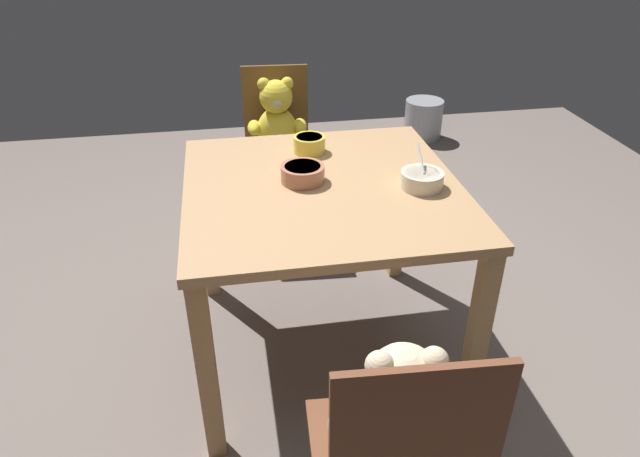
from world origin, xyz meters
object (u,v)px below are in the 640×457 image
object	(u,v)px
teddy_chair_far_center	(278,138)
teddy_chair_near_front	(397,438)
porridge_bowl_yellow_far_center	(311,144)
porridge_bowl_terracotta_center	(303,173)
metal_pail	(423,119)
dining_table	(322,211)
porridge_bowl_cream_near_right	(422,179)

from	to	relation	value
teddy_chair_far_center	teddy_chair_near_front	xyz separation A→B (m)	(0.07, -1.88, 0.00)
porridge_bowl_yellow_far_center	teddy_chair_near_front	bearing A→B (deg)	-89.85
teddy_chair_near_front	porridge_bowl_terracotta_center	xyz separation A→B (m)	(-0.07, 0.98, 0.22)
porridge_bowl_terracotta_center	metal_pail	distance (m)	2.52
dining_table	porridge_bowl_terracotta_center	world-z (taller)	porridge_bowl_terracotta_center
teddy_chair_near_front	porridge_bowl_cream_near_right	distance (m)	0.95
dining_table	porridge_bowl_cream_near_right	distance (m)	0.37
porridge_bowl_yellow_far_center	metal_pail	bearing A→B (deg)	58.10
teddy_chair_far_center	porridge_bowl_cream_near_right	xyz separation A→B (m)	(0.40, -1.01, 0.22)
porridge_bowl_yellow_far_center	porridge_bowl_terracotta_center	distance (m)	0.26
teddy_chair_far_center	porridge_bowl_terracotta_center	world-z (taller)	teddy_chair_far_center
porridge_bowl_terracotta_center	porridge_bowl_cream_near_right	size ratio (longest dim) A/B	0.98
teddy_chair_near_front	metal_pail	xyz separation A→B (m)	(1.15, 3.09, -0.42)
porridge_bowl_terracotta_center	porridge_bowl_cream_near_right	xyz separation A→B (m)	(0.40, -0.12, -0.00)
porridge_bowl_cream_near_right	porridge_bowl_yellow_far_center	bearing A→B (deg)	131.81
teddy_chair_near_front	porridge_bowl_terracotta_center	bearing A→B (deg)	7.88
dining_table	porridge_bowl_yellow_far_center	size ratio (longest dim) A/B	7.89
teddy_chair_far_center	teddy_chair_near_front	distance (m)	1.88
dining_table	teddy_chair_far_center	size ratio (longest dim) A/B	1.11
porridge_bowl_yellow_far_center	porridge_bowl_cream_near_right	bearing A→B (deg)	-48.19
dining_table	porridge_bowl_terracotta_center	xyz separation A→B (m)	(-0.06, 0.04, 0.14)
metal_pail	porridge_bowl_terracotta_center	bearing A→B (deg)	-120.12
dining_table	teddy_chair_far_center	distance (m)	0.94
teddy_chair_far_center	porridge_bowl_yellow_far_center	distance (m)	0.69
dining_table	porridge_bowl_yellow_far_center	xyz separation A→B (m)	(0.00, 0.29, 0.14)
teddy_chair_far_center	porridge_bowl_cream_near_right	size ratio (longest dim) A/B	5.56
teddy_chair_far_center	porridge_bowl_yellow_far_center	size ratio (longest dim) A/B	7.09
teddy_chair_near_front	porridge_bowl_yellow_far_center	world-z (taller)	teddy_chair_near_front
porridge_bowl_terracotta_center	teddy_chair_far_center	bearing A→B (deg)	89.95
porridge_bowl_yellow_far_center	metal_pail	world-z (taller)	porridge_bowl_yellow_far_center
teddy_chair_far_center	porridge_bowl_yellow_far_center	xyz separation A→B (m)	(0.07, -0.64, 0.23)
teddy_chair_near_front	metal_pail	world-z (taller)	teddy_chair_near_front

